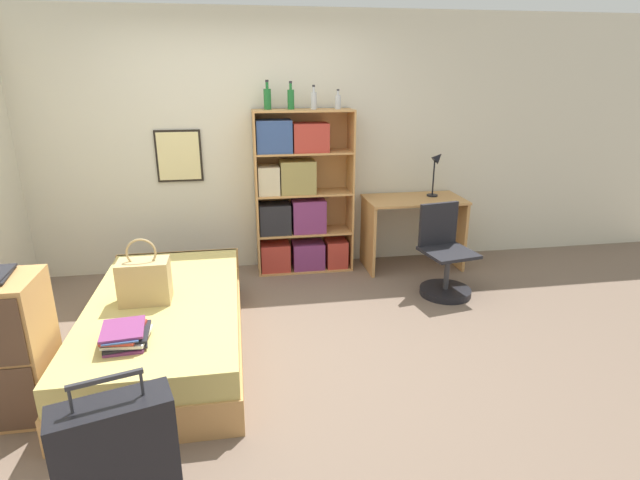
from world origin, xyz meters
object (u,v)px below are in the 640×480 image
Objects in this scene: bottle_brown at (291,99)px; bottle_blue at (338,101)px; dresser at (4,349)px; desk at (413,221)px; bottle_clear at (314,100)px; desk_lamp at (437,165)px; desk_chair at (444,267)px; handbag at (145,281)px; bookcase at (297,199)px; book_stack_on_bed at (125,335)px; bottle_green at (267,98)px; bed at (167,324)px; suitcase at (119,465)px.

bottle_brown is 0.46m from bottle_blue.
bottle_brown reaches higher than dresser.
dresser is at bearing -148.72° from desk.
dresser is 3.29m from bottle_clear.
desk_lamp reaches higher than desk.
bottle_clear is at bearing 143.56° from desk_chair.
bookcase is at bearing 49.55° from handbag.
bookcase reaches higher than book_stack_on_bed.
desk_lamp is at bearing -3.32° from bottle_green.
bottle_clear is at bearing 43.40° from dresser.
bottle_green is at bearing 50.63° from dresser.
bookcase is 1.04m from bottle_green.
bed is 2.48× the size of desk_chair.
bottle_brown is at bearing 46.87° from dresser.
handbag is 2.39m from bottle_clear.
bottle_blue is at bearing 137.08° from desk_chair.
desk_chair is at bearing 20.70° from dresser.
bottle_green is at bearing 168.52° from bookcase.
desk_lamp reaches higher than desk_chair.
handbag is 2.53m from bottle_blue.
bottle_brown is 0.26× the size of desk.
bottle_green is at bearing 176.68° from desk_lamp.
bottle_green is at bearing 150.48° from desk_chair.
bottle_brown is at bearing 50.95° from handbag.
desk is at bearing 37.94° from book_stack_on_bed.
bottle_clear is at bearing -1.68° from bookcase.
handbag is 3.15m from desk_lamp.
book_stack_on_bed is at bearing 98.11° from suitcase.
bottle_green is at bearing 59.22° from bed.
dresser reaches higher than suitcase.
desk_lamp is at bearing -1.84° from bookcase.
bookcase is 1.63× the size of desk.
handbag is 0.54× the size of dresser.
book_stack_on_bed is (-0.03, -0.59, -0.11)m from handbag.
bottle_clear is (0.22, -0.03, -0.01)m from bottle_brown.
suitcase is 3.69m from bottle_blue.
bottle_blue is 0.22× the size of desk_chair.
desk_chair reaches higher than desk.
book_stack_on_bed is 2.71m from bottle_green.
bed is at bearing 89.53° from suitcase.
book_stack_on_bed is at bearing -129.81° from bottle_blue.
bed is 6.00× the size of book_stack_on_bed.
bottle_blue is (1.70, 1.49, 1.14)m from handbag.
bookcase is at bearing 178.32° from bottle_clear.
bottle_clear is at bearing 47.32° from bed.
suitcase is (0.13, -0.94, -0.15)m from book_stack_on_bed.
bottle_brown reaches higher than desk_lamp.
handbag reaches higher than dresser.
bookcase is 6.04× the size of bottle_green.
bottle_green is (0.92, 3.08, 1.44)m from suitcase.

